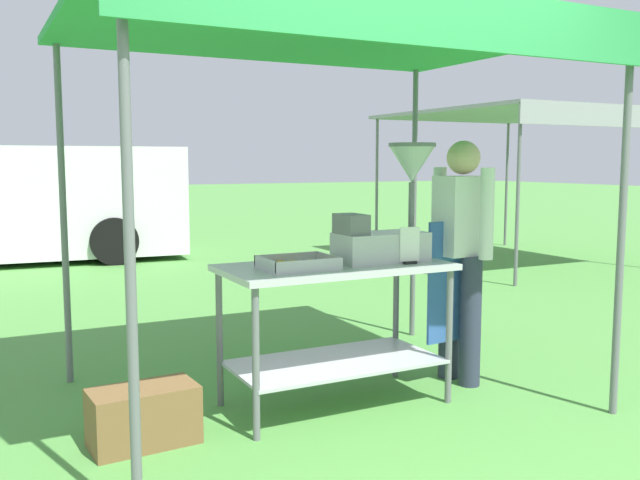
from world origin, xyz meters
name	(u,v)px	position (x,y,z in m)	size (l,w,h in m)	color
ground_plane	(127,282)	(0.00, 6.00, 0.00)	(70.00, 70.00, 0.00)	#519342
stall_canopy	(328,40)	(0.26, 1.19, 2.19)	(2.97, 2.27, 2.27)	slate
donut_cart	(335,302)	(0.26, 1.09, 0.64)	(1.36, 0.69, 0.86)	#B7B7BC
donut_tray	(298,265)	(-0.02, 1.03, 0.89)	(0.41, 0.32, 0.07)	#B7B7BC
donut_fryer	(391,214)	(0.63, 1.06, 1.16)	(0.65, 0.29, 0.73)	#B7B7BC
menu_sign	(410,248)	(0.67, 0.91, 0.96)	(0.13, 0.05, 0.22)	black
vendor	(461,248)	(1.21, 1.10, 0.90)	(0.46, 0.54, 1.61)	#2D3347
supply_crate	(144,416)	(-0.92, 1.01, 0.15)	(0.56, 0.33, 0.31)	brown
neighbour_tent	(516,116)	(5.41, 5.16, 2.12)	(2.87, 3.34, 2.19)	slate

